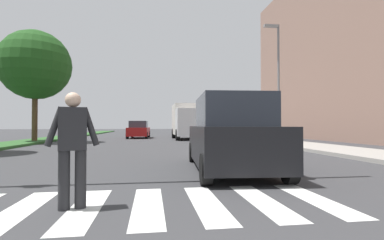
# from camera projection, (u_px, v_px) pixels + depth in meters

# --- Properties ---
(ground_plane) EXTENTS (140.00, 140.00, 0.00)m
(ground_plane) POSITION_uv_depth(u_px,v_px,m) (151.00, 138.00, 26.58)
(ground_plane) COLOR #38383A
(crosswalk) EXTENTS (5.85, 2.20, 0.01)m
(crosswalk) POSITION_uv_depth(u_px,v_px,m) (148.00, 205.00, 4.26)
(crosswalk) COLOR silver
(crosswalk) RESTS_ON ground_plane
(median_strip) EXTENTS (2.43, 64.00, 0.15)m
(median_strip) POSITION_uv_depth(u_px,v_px,m) (50.00, 139.00, 23.42)
(median_strip) COLOR #2D5B28
(median_strip) RESTS_ON ground_plane
(tree_far) EXTENTS (4.76, 4.76, 7.64)m
(tree_far) POSITION_uv_depth(u_px,v_px,m) (35.00, 65.00, 19.59)
(tree_far) COLOR #4C3823
(tree_far) RESTS_ON median_strip
(sidewalk_right) EXTENTS (3.00, 64.00, 0.15)m
(sidewalk_right) POSITION_uv_depth(u_px,v_px,m) (245.00, 138.00, 25.83)
(sidewalk_right) COLOR #9E9991
(sidewalk_right) RESTS_ON ground_plane
(street_lamp_right) EXTENTS (1.02, 0.24, 7.50)m
(street_lamp_right) POSITION_uv_depth(u_px,v_px,m) (277.00, 72.00, 18.01)
(street_lamp_right) COLOR slate
(street_lamp_right) RESTS_ON sidewalk_right
(pedestrian_performer) EXTENTS (0.75, 0.32, 1.69)m
(pedestrian_performer) POSITION_uv_depth(u_px,v_px,m) (73.00, 144.00, 4.09)
(pedestrian_performer) COLOR #262628
(pedestrian_performer) RESTS_ON ground_plane
(suv_crossing) EXTENTS (2.28, 4.73, 1.97)m
(suv_crossing) POSITION_uv_depth(u_px,v_px,m) (230.00, 136.00, 7.56)
(suv_crossing) COLOR black
(suv_crossing) RESTS_ON ground_plane
(sedan_midblock) EXTENTS (2.13, 4.37, 1.63)m
(sedan_midblock) POSITION_uv_depth(u_px,v_px,m) (139.00, 130.00, 26.88)
(sedan_midblock) COLOR maroon
(sedan_midblock) RESTS_ON ground_plane
(truck_box_delivery) EXTENTS (2.40, 6.20, 3.10)m
(truck_box_delivery) POSITION_uv_depth(u_px,v_px,m) (187.00, 121.00, 24.97)
(truck_box_delivery) COLOR silver
(truck_box_delivery) RESTS_ON ground_plane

